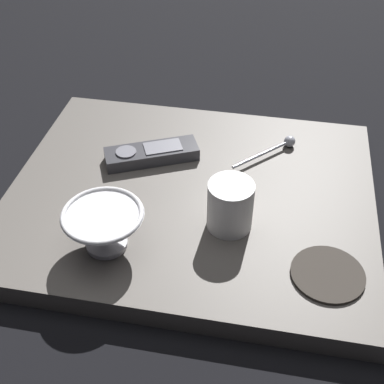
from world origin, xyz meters
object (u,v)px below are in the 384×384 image
(teaspoon, at_px, (281,145))
(tv_remote_near, at_px, (152,154))
(cereal_bowl, at_px, (104,227))
(coffee_mug, at_px, (230,206))
(drink_coaster, at_px, (328,274))

(teaspoon, relative_size, tv_remote_near, 0.64)
(cereal_bowl, distance_m, coffee_mug, 0.20)
(cereal_bowl, height_order, tv_remote_near, cereal_bowl)
(cereal_bowl, xyz_separation_m, teaspoon, (-0.25, -0.30, -0.03))
(teaspoon, distance_m, drink_coaster, 0.31)
(teaspoon, bearing_deg, tv_remote_near, 17.26)
(teaspoon, bearing_deg, drink_coaster, 106.09)
(teaspoon, height_order, drink_coaster, teaspoon)
(tv_remote_near, xyz_separation_m, drink_coaster, (-0.32, 0.23, -0.01))
(coffee_mug, relative_size, teaspoon, 0.74)
(drink_coaster, bearing_deg, coffee_mug, -26.53)
(tv_remote_near, bearing_deg, cereal_bowl, 86.05)
(tv_remote_near, relative_size, drink_coaster, 1.63)
(coffee_mug, bearing_deg, drink_coaster, 153.47)
(drink_coaster, bearing_deg, cereal_bowl, 0.22)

